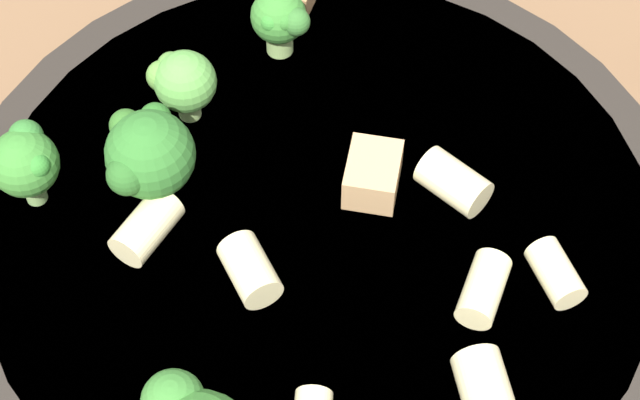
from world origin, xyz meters
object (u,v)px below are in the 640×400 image
rigatoni_0 (453,182)px  rigatoni_5 (250,270)px  chicken_chunk_0 (380,183)px  pasta_bowl (320,237)px  broccoli_floret_4 (182,81)px  rigatoni_3 (556,273)px  broccoli_floret_2 (280,19)px  broccoli_floret_0 (26,161)px  rigatoni_6 (147,227)px  rigatoni_2 (484,387)px  rigatoni_1 (483,289)px  broccoli_floret_3 (148,154)px

rigatoni_0 → rigatoni_5: 0.09m
rigatoni_0 → chicken_chunk_0: (-0.02, 0.02, -0.00)m
pasta_bowl → broccoli_floret_4: (-0.02, 0.07, 0.04)m
rigatoni_3 → broccoli_floret_2: bearing=98.6°
broccoli_floret_0 → rigatoni_6: broccoli_floret_0 is taller
rigatoni_3 → chicken_chunk_0: (-0.03, 0.07, 0.00)m
rigatoni_2 → rigatoni_3: bearing=23.5°
chicken_chunk_0 → rigatoni_2: bearing=-102.2°
broccoli_floret_4 → pasta_bowl: bearing=-75.7°
rigatoni_3 → chicken_chunk_0: chicken_chunk_0 is taller
rigatoni_1 → broccoli_floret_3: bearing=125.6°
pasta_bowl → broccoli_floret_3: 0.08m
broccoli_floret_2 → broccoli_floret_4: bearing=-171.0°
rigatoni_3 → rigatoni_6: 0.16m
rigatoni_1 → rigatoni_2: rigatoni_2 is taller
rigatoni_5 → chicken_chunk_0: (0.06, 0.01, 0.00)m
rigatoni_5 → broccoli_floret_3: bearing=100.6°
rigatoni_2 → broccoli_floret_0: bearing=119.8°
rigatoni_5 → rigatoni_1: bearing=-38.1°
broccoli_floret_0 → rigatoni_5: bearing=-57.4°
pasta_bowl → broccoli_floret_4: bearing=104.3°
broccoli_floret_4 → rigatoni_3: 0.17m
rigatoni_2 → broccoli_floret_3: bearing=110.9°
broccoli_floret_4 → chicken_chunk_0: (0.04, -0.08, -0.01)m
rigatoni_5 → broccoli_floret_4: bearing=77.1°
broccoli_floret_2 → rigatoni_1: bearing=-91.3°
rigatoni_1 → rigatoni_5: (-0.07, 0.05, 0.00)m
chicken_chunk_0 → broccoli_floret_4: bearing=119.0°
rigatoni_0 → rigatoni_1: 0.05m
pasta_bowl → broccoli_floret_0: (-0.09, 0.07, 0.04)m
pasta_bowl → broccoli_floret_0: 0.12m
broccoli_floret_3 → rigatoni_6: 0.03m
broccoli_floret_2 → rigatoni_2: bearing=-98.9°
broccoli_floret_2 → rigatoni_1: broccoli_floret_2 is taller
broccoli_floret_3 → broccoli_floret_4: broccoli_floret_3 is taller
broccoli_floret_0 → rigatoni_3: broccoli_floret_0 is taller
broccoli_floret_4 → rigatoni_6: size_ratio=1.19×
pasta_bowl → broccoli_floret_0: bearing=142.6°
rigatoni_3 → rigatoni_2: bearing=-156.5°
broccoli_floret_0 → broccoli_floret_3: size_ratio=0.87×
rigatoni_2 → rigatoni_5: bearing=117.0°
chicken_chunk_0 → broccoli_floret_2: bearing=84.6°
pasta_bowl → rigatoni_5: rigatoni_5 is taller
rigatoni_5 → chicken_chunk_0: size_ratio=0.97×
rigatoni_5 → chicken_chunk_0: bearing=5.8°
broccoli_floret_4 → rigatoni_6: broccoli_floret_4 is taller
broccoli_floret_0 → broccoli_floret_2: (0.12, 0.01, -0.00)m
pasta_bowl → rigatoni_1: (0.03, -0.07, 0.02)m
broccoli_floret_0 → rigatoni_3: (0.15, -0.14, -0.02)m
rigatoni_1 → rigatoni_2: 0.04m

